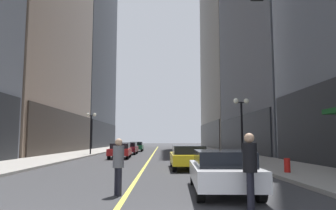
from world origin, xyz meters
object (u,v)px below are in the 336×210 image
car_maroon (128,148)px  street_lamp_left_far (91,124)px  car_yellow (188,156)px  car_red (120,150)px  car_white (222,170)px  pedestrian_in_black_coat (250,164)px  fire_hydrant_right (287,167)px  car_green (136,146)px  pedestrian_in_grey_suit (118,162)px  street_lamp_right_mid (242,116)px

car_maroon → street_lamp_left_far: street_lamp_left_far is taller
car_yellow → car_red: 11.34m
car_white → pedestrian_in_black_coat: 2.46m
car_red → fire_hydrant_right: bearing=-54.5°
car_red → car_maroon: (-0.10, 7.68, 0.00)m
car_green → pedestrian_in_grey_suit: (2.36, -34.90, 0.27)m
car_white → car_maroon: bearing=102.6°
street_lamp_left_far → fire_hydrant_right: size_ratio=5.54×
pedestrian_in_black_coat → street_lamp_right_mid: bearing=76.5°
car_green → street_lamp_right_mid: street_lamp_right_mid is taller
pedestrian_in_grey_suit → pedestrian_in_black_coat: size_ratio=0.93×
car_maroon → pedestrian_in_black_coat: bearing=-78.0°
car_yellow → street_lamp_right_mid: 5.42m
car_yellow → car_maroon: (-5.32, 17.75, -0.00)m
pedestrian_in_grey_suit → car_yellow: bearing=71.8°
car_green → pedestrian_in_black_coat: pedestrian_in_black_coat is taller
car_yellow → car_green: (-5.14, 26.43, -0.00)m
car_green → pedestrian_in_black_coat: bearing=-81.1°
car_red → pedestrian_in_black_coat: (5.88, -20.50, 0.36)m
pedestrian_in_black_coat → street_lamp_left_far: (-9.61, 25.30, 2.18)m
car_maroon → pedestrian_in_grey_suit: bearing=-84.5°
car_maroon → fire_hydrant_right: (9.67, -21.12, -0.32)m
car_yellow → pedestrian_in_black_coat: (0.66, -10.44, 0.35)m
pedestrian_in_grey_suit → street_lamp_left_far: size_ratio=0.38×
car_red → fire_hydrant_right: car_red is taller
fire_hydrant_right → car_green: bearing=107.7°
car_white → car_maroon: same height
car_green → street_lamp_left_far: 12.44m
pedestrian_in_grey_suit → pedestrian_in_black_coat: pedestrian_in_black_coat is taller
pedestrian_in_grey_suit → car_maroon: bearing=95.5°
car_white → car_red: same height
street_lamp_right_mid → fire_hydrant_right: (0.50, -6.22, -2.86)m
car_white → fire_hydrant_right: 6.09m
pedestrian_in_black_coat → car_white: bearing=95.4°
car_white → pedestrian_in_black_coat: pedestrian_in_black_coat is taller
car_white → car_green: size_ratio=1.11×
car_red → street_lamp_right_mid: bearing=-38.5°
pedestrian_in_grey_suit → street_lamp_right_mid: size_ratio=0.38×
street_lamp_left_far → car_yellow: bearing=-59.0°
car_white → fire_hydrant_right: car_white is taller
car_green → fire_hydrant_right: car_green is taller
car_yellow → pedestrian_in_black_coat: size_ratio=2.61×
car_white → street_lamp_left_far: 24.86m
pedestrian_in_black_coat → street_lamp_left_far: size_ratio=0.41×
car_green → car_red: bearing=-90.3°
car_maroon → car_green: size_ratio=1.11×
car_red → pedestrian_in_black_coat: pedestrian_in_black_coat is taller
car_yellow → car_green: 26.93m
car_red → street_lamp_right_mid: size_ratio=1.04×
street_lamp_left_far → pedestrian_in_grey_suit: bearing=-75.2°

